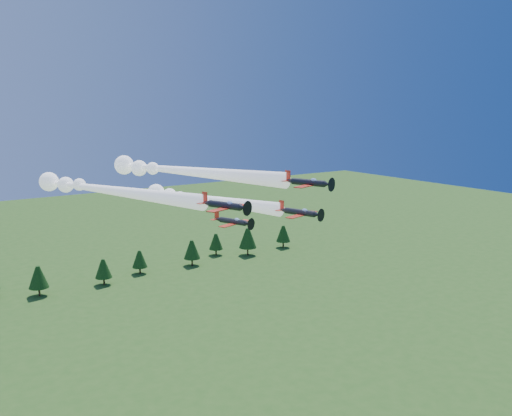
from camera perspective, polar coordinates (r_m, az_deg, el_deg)
plane_lead at (r=102.44m, az=-7.45°, el=3.73°), size 19.55×44.95×3.70m
plane_left at (r=104.73m, az=-14.84°, el=1.79°), size 20.72×47.05×3.70m
plane_right at (r=115.46m, az=-5.47°, el=0.93°), size 17.33×41.56×3.70m
plane_slot at (r=98.08m, az=-2.30°, el=-1.35°), size 7.32×8.18×2.59m
treeline at (r=198.15m, az=-18.19°, el=-5.65°), size 170.50×16.79×11.91m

